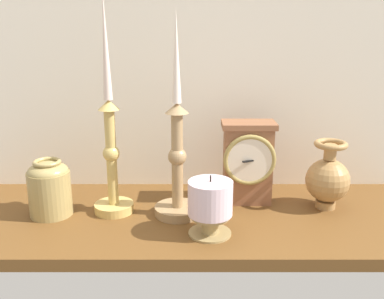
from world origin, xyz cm
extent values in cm
cube|color=brown|center=(0.00, 0.00, -1.20)|extent=(100.00, 36.00, 2.40)
cube|color=white|center=(0.00, 18.50, 32.50)|extent=(120.00, 2.00, 65.00)
cube|color=brown|center=(13.36, 7.10, 8.40)|extent=(10.22, 5.99, 16.80)
cube|color=brown|center=(13.36, 7.10, 17.40)|extent=(11.44, 6.71, 1.20)
torus|color=#A18B4A|center=(13.36, 3.71, 10.59)|extent=(11.06, 1.01, 11.06)
cylinder|color=#F1E4CC|center=(13.36, 3.61, 10.59)|extent=(9.25, 0.40, 9.25)
cube|color=black|center=(13.36, 3.31, 10.59)|extent=(3.38, 2.21, 0.30)
cylinder|color=#A58358|center=(-1.64, 0.45, 0.90)|extent=(9.55, 9.55, 1.80)
cylinder|color=#A58358|center=(-1.64, 0.45, 11.57)|extent=(2.32, 2.32, 19.54)
sphere|color=#A58358|center=(-1.64, 0.45, 12.55)|extent=(3.71, 3.71, 3.71)
cone|color=#A58358|center=(-1.64, 0.45, 22.34)|extent=(4.63, 4.63, 2.00)
cone|color=#F8E2D1|center=(-1.64, 0.45, 32.19)|extent=(1.84, 1.84, 17.69)
cylinder|color=tan|center=(-15.06, 1.46, 0.90)|extent=(8.18, 8.18, 1.80)
cylinder|color=tan|center=(-15.06, 1.46, 11.77)|extent=(2.14, 2.14, 19.93)
sphere|color=tan|center=(-15.06, 1.46, 12.76)|extent=(3.43, 3.43, 3.43)
cone|color=tan|center=(-15.06, 1.46, 22.73)|extent=(4.27, 4.27, 2.00)
cone|color=beige|center=(-15.06, 1.46, 34.13)|extent=(1.81, 1.81, 20.80)
cylinder|color=#A87E49|center=(29.93, 3.48, 0.80)|extent=(4.14, 4.14, 1.60)
sphere|color=#A87E49|center=(29.93, 3.48, 6.20)|extent=(9.21, 9.21, 9.21)
cylinder|color=#A87E49|center=(29.93, 3.48, 12.45)|extent=(2.58, 2.58, 3.28)
torus|color=#A87E49|center=(29.93, 3.48, 14.09)|extent=(6.85, 6.85, 1.24)
cylinder|color=#A48E54|center=(-27.74, -0.05, 4.66)|extent=(8.59, 8.59, 9.32)
ellipsoid|color=#A48E54|center=(-27.74, -0.05, 9.32)|extent=(8.16, 8.16, 4.08)
torus|color=#A48E54|center=(-27.74, -0.05, 11.36)|extent=(5.58, 5.58, 0.85)
cylinder|color=#A48B57|center=(4.67, -8.73, 1.84)|extent=(3.22, 3.22, 3.68)
cylinder|color=#A48B57|center=(4.67, -8.73, 0.40)|extent=(8.05, 8.05, 0.80)
cylinder|color=#A48B57|center=(4.67, -8.73, 3.68)|extent=(7.24, 7.24, 0.60)
cylinder|color=silver|center=(4.67, -8.73, 7.28)|extent=(8.30, 8.30, 6.40)
cylinder|color=black|center=(4.67, -8.73, 11.08)|extent=(0.30, 0.30, 1.20)
camera|label=1|loc=(1.30, -83.05, 38.38)|focal=40.87mm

